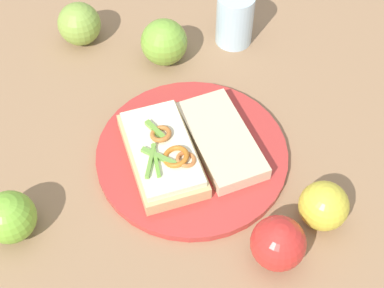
# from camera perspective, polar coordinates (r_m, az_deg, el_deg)

# --- Properties ---
(ground_plane) EXTENTS (2.00, 2.00, 0.00)m
(ground_plane) POSITION_cam_1_polar(r_m,az_deg,el_deg) (0.87, 0.00, -1.31)
(ground_plane) COLOR #96714F
(ground_plane) RESTS_ON ground
(plate) EXTENTS (0.30, 0.30, 0.01)m
(plate) POSITION_cam_1_polar(r_m,az_deg,el_deg) (0.86, 0.00, -1.06)
(plate) COLOR #B93530
(plate) RESTS_ON ground_plane
(sandwich) EXTENTS (0.19, 0.14, 0.05)m
(sandwich) POSITION_cam_1_polar(r_m,az_deg,el_deg) (0.84, -3.05, -0.92)
(sandwich) COLOR tan
(sandwich) RESTS_ON plate
(bread_slice_side) EXTENTS (0.19, 0.11, 0.02)m
(bread_slice_side) POSITION_cam_1_polar(r_m,az_deg,el_deg) (0.86, 3.01, 0.45)
(bread_slice_side) COLOR beige
(bread_slice_side) RESTS_ON plate
(apple_0) EXTENTS (0.08, 0.08, 0.08)m
(apple_0) POSITION_cam_1_polar(r_m,az_deg,el_deg) (1.04, -11.44, 11.94)
(apple_0) COLOR #84A740
(apple_0) RESTS_ON ground_plane
(apple_1) EXTENTS (0.10, 0.10, 0.07)m
(apple_1) POSITION_cam_1_polar(r_m,az_deg,el_deg) (0.81, -18.14, -7.12)
(apple_1) COLOR #7AB835
(apple_1) RESTS_ON ground_plane
(apple_2) EXTENTS (0.09, 0.09, 0.08)m
(apple_2) POSITION_cam_1_polar(r_m,az_deg,el_deg) (0.76, 8.80, -9.99)
(apple_2) COLOR red
(apple_2) RESTS_ON ground_plane
(apple_3) EXTENTS (0.10, 0.10, 0.07)m
(apple_3) POSITION_cam_1_polar(r_m,az_deg,el_deg) (0.80, 13.30, -6.16)
(apple_3) COLOR gold
(apple_3) RESTS_ON ground_plane
(apple_4) EXTENTS (0.12, 0.12, 0.08)m
(apple_4) POSITION_cam_1_polar(r_m,az_deg,el_deg) (0.98, -2.87, 10.35)
(apple_4) COLOR #79AD39
(apple_4) RESTS_ON ground_plane
(drinking_glass) EXTENTS (0.07, 0.07, 0.10)m
(drinking_glass) POSITION_cam_1_polar(r_m,az_deg,el_deg) (1.02, 4.39, 12.64)
(drinking_glass) COLOR silver
(drinking_glass) RESTS_ON ground_plane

